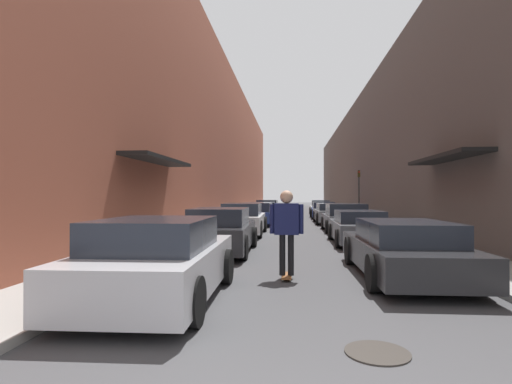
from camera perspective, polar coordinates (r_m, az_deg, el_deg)
ground at (r=27.92m, az=5.56°, el=-4.01°), size 144.30×144.30×0.00m
curb_strip_left at (r=34.69m, az=-1.44°, el=-3.23°), size 1.80×65.59×0.12m
curb_strip_right at (r=34.74m, az=12.40°, el=-3.21°), size 1.80×65.59×0.12m
building_row_left at (r=35.37m, az=-6.14°, el=6.54°), size 4.90×65.59×12.09m
building_row_right at (r=35.31m, az=17.07°, el=4.54°), size 4.90×65.59×9.60m
parked_car_left_0 at (r=6.74m, az=-13.76°, el=-9.52°), size 1.98×4.18×1.34m
parked_car_left_1 at (r=12.00m, az=-5.04°, el=-5.58°), size 1.88×4.41×1.33m
parked_car_left_2 at (r=17.43m, az=-1.88°, el=-3.93°), size 1.87×4.66×1.37m
parked_car_left_3 at (r=23.23m, az=0.19°, el=-3.16°), size 1.95×4.51×1.29m
parked_car_left_4 at (r=29.14m, az=1.13°, el=-2.67°), size 1.99×4.73×1.23m
parked_car_left_5 at (r=34.45m, az=1.64°, el=-2.29°), size 2.06×4.28×1.32m
parked_car_right_0 at (r=8.92m, az=20.30°, el=-7.68°), size 1.96×4.67×1.18m
parked_car_right_1 at (r=14.55m, az=14.42°, el=-4.94°), size 1.85×4.11×1.18m
parked_car_right_2 at (r=19.43m, az=12.65°, el=-3.67°), size 2.07×4.01×1.32m
parked_car_right_3 at (r=24.80m, az=10.77°, el=-3.02°), size 2.09×4.63×1.23m
parked_car_right_4 at (r=30.22m, az=9.59°, el=-2.59°), size 1.86×4.63×1.23m
parked_car_right_5 at (r=35.89m, az=9.20°, el=-2.24°), size 1.87×4.09×1.29m
skateboarder at (r=8.22m, az=4.39°, el=-4.61°), size 0.69×0.78×1.81m
manhole_cover at (r=4.82m, az=16.94°, el=-21.09°), size 0.70×0.70×0.02m
traffic_light at (r=28.00m, az=14.49°, el=0.45°), size 0.16×0.22×3.29m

